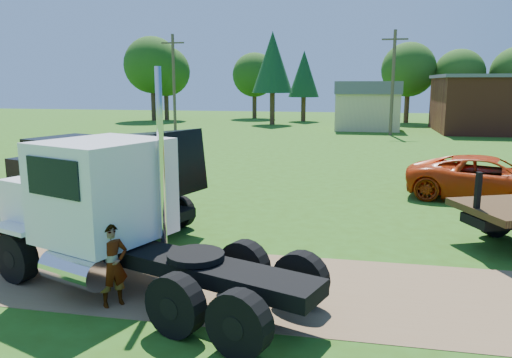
% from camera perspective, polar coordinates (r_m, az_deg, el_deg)
% --- Properties ---
extents(ground, '(140.00, 140.00, 0.00)m').
position_cam_1_polar(ground, '(11.75, -4.69, -11.71)').
color(ground, '#2D5312').
rests_on(ground, ground).
extents(dirt_track, '(120.00, 4.20, 0.01)m').
position_cam_1_polar(dirt_track, '(11.75, -4.69, -11.68)').
color(dirt_track, brown).
rests_on(dirt_track, ground).
extents(white_semi_tractor, '(8.16, 5.07, 4.86)m').
position_cam_1_polar(white_semi_tractor, '(11.71, -16.69, -3.65)').
color(white_semi_tractor, black).
rests_on(white_semi_tractor, ground).
extents(black_dump_truck, '(7.45, 4.31, 3.18)m').
position_cam_1_polar(black_dump_truck, '(16.63, -17.20, 0.85)').
color(black_dump_truck, black).
rests_on(black_dump_truck, ground).
extents(orange_pickup, '(6.71, 4.34, 1.72)m').
position_cam_1_polar(orange_pickup, '(21.40, 25.18, 0.03)').
color(orange_pickup, '#C03209').
rests_on(orange_pickup, ground).
extents(spectator_a, '(0.74, 0.74, 1.74)m').
position_cam_1_polar(spectator_a, '(10.69, -16.11, -9.44)').
color(spectator_a, '#999999').
rests_on(spectator_a, ground).
extents(spectator_b, '(1.16, 1.09, 1.90)m').
position_cam_1_polar(spectator_b, '(19.74, -10.27, 0.32)').
color(spectator_b, '#999999').
rests_on(spectator_b, ground).
extents(tan_shed, '(6.20, 5.40, 4.70)m').
position_cam_1_polar(tan_shed, '(50.46, 12.58, 8.26)').
color(tan_shed, tan).
rests_on(tan_shed, ground).
extents(utility_poles, '(42.20, 0.28, 9.00)m').
position_cam_1_polar(utility_poles, '(45.51, 15.37, 10.77)').
color(utility_poles, '#4B3A2B').
rests_on(utility_poles, ground).
extents(tree_row, '(56.23, 14.61, 10.08)m').
position_cam_1_polar(tree_row, '(59.63, 8.83, 12.19)').
color(tree_row, '#3C2718').
rests_on(tree_row, ground).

